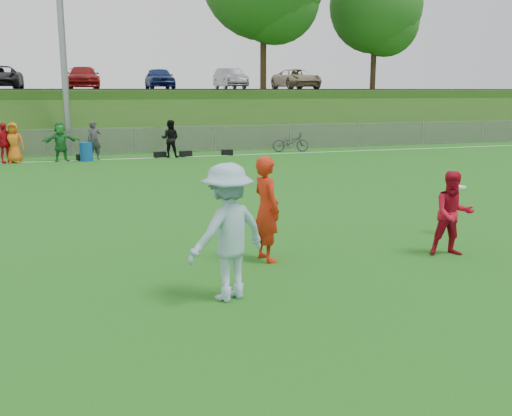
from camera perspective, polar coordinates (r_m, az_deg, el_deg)
name	(u,v)px	position (r m, az deg, el deg)	size (l,w,h in m)	color
ground	(264,288)	(8.94, 0.77, -8.04)	(120.00, 120.00, 0.00)	#225D13
sideline_far	(139,158)	(26.29, -11.60, 4.89)	(60.00, 0.10, 0.01)	white
fence	(134,140)	(28.21, -12.08, 6.63)	(58.00, 0.06, 1.30)	gray
light_pole	(60,8)	(29.03, -19.00, 18.40)	(1.20, 0.40, 12.15)	gray
berm	(117,114)	(39.11, -13.72, 9.15)	(120.00, 18.00, 3.00)	#265317
parking_lot	(114,90)	(41.07, -14.02, 11.41)	(120.00, 12.00, 0.10)	black
tree_green_far	(378,11)	(39.08, 12.14, 18.73)	(5.88, 5.88, 8.19)	black
car_row	(96,78)	(40.02, -15.69, 12.43)	(32.04, 5.18, 1.44)	silver
spectator_row	(72,141)	(26.08, -17.96, 6.37)	(8.02, 0.90, 1.69)	red
gear_bags	(165,154)	(26.53, -9.04, 5.31)	(7.13, 0.52, 0.26)	black
player_red_left	(266,209)	(10.14, 1.05, -0.11)	(0.69, 0.45, 1.89)	red
player_red_center	(453,214)	(11.10, 19.09, -0.54)	(0.76, 0.60, 1.57)	#AF0C21
player_blue	(228,232)	(8.26, -2.85, -2.43)	(1.30, 0.75, 2.01)	#8FB6C6
frisbee	(458,187)	(12.76, 19.59, 2.01)	(0.31, 0.31, 0.03)	white
recycling_bin	(86,152)	(25.87, -16.62, 5.42)	(0.54, 0.54, 0.81)	#0D4694
bicycle	(291,142)	(28.58, 3.49, 6.59)	(0.64, 1.83, 0.96)	#2E2E31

